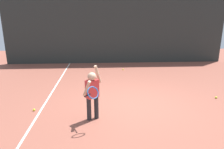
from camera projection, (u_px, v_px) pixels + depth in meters
name	position (u px, v px, depth m)	size (l,w,h in m)	color
ground_plane	(131.00, 104.00, 6.02)	(20.00, 20.00, 0.00)	brown
court_line_sideline	(51.00, 93.00, 6.83)	(0.05, 9.00, 0.00)	white
back_fence_windscreen	(116.00, 26.00, 10.76)	(11.63, 0.08, 3.97)	#282D2B
fence_post_0	(6.00, 24.00, 10.47)	(0.09, 0.09, 4.12)	slate
fence_post_1	(116.00, 24.00, 10.80)	(0.09, 0.09, 4.12)	slate
fence_post_2	(220.00, 24.00, 11.13)	(0.09, 0.09, 4.12)	slate
tennis_player	(92.00, 92.00, 4.91)	(0.47, 0.86, 1.35)	#232326
tennis_ball_0	(216.00, 97.00, 6.39)	(0.07, 0.07, 0.07)	#CCE033
tennis_ball_1	(34.00, 110.00, 5.55)	(0.07, 0.07, 0.07)	#CCE033
tennis_ball_2	(123.00, 69.00, 9.71)	(0.07, 0.07, 0.07)	#CCE033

